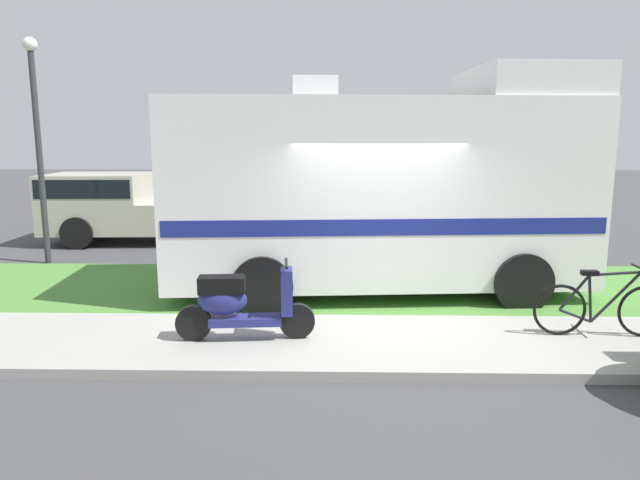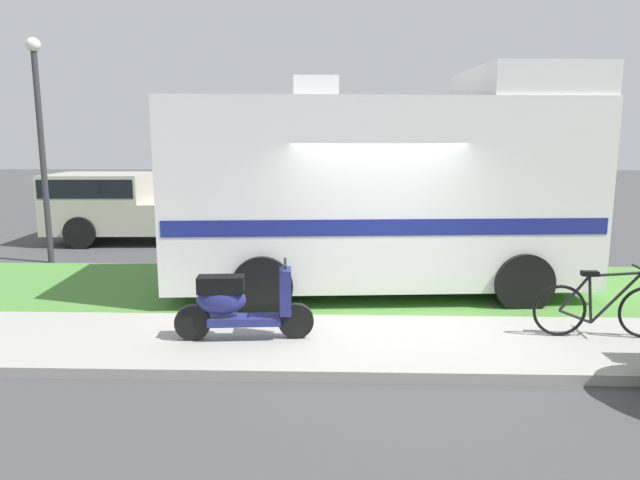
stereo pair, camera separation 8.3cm
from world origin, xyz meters
The scene contains 8 objects.
ground_plane centered at (0.00, 0.00, 0.00)m, with size 80.00×80.00×0.00m, color #424244.
sidewalk centered at (0.00, -1.20, 0.06)m, with size 24.00×2.00×0.12m.
grass_strip centered at (0.00, 1.50, 0.04)m, with size 24.00×3.40×0.08m.
motorhome_rv centered at (0.13, 1.48, 1.75)m, with size 6.79×3.05×3.67m.
scooter centered at (-1.80, -1.21, 0.58)m, with size 1.71×0.50×0.97m.
bicycle centered at (2.70, -0.99, 0.49)m, with size 1.69×0.52×0.88m.
pickup_truck_near centered at (-5.64, 6.17, 0.92)m, with size 5.30×2.32×1.71m.
street_lamp_post centered at (-6.60, 3.60, 2.72)m, with size 0.28×0.28×4.52m.
Camera 2 is at (-0.58, -7.93, 2.56)m, focal length 32.09 mm.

